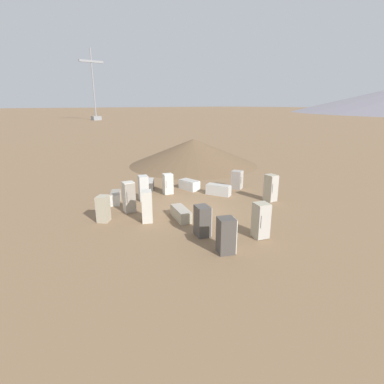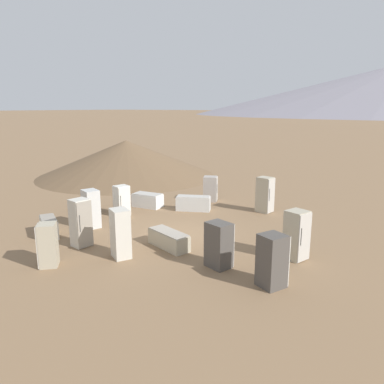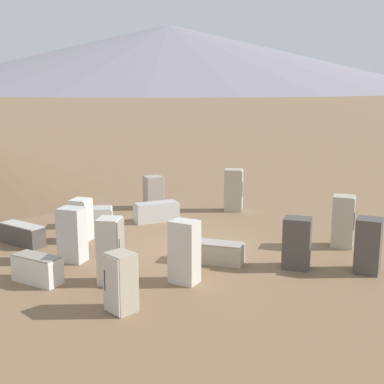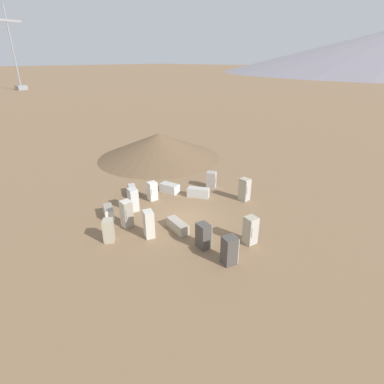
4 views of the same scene
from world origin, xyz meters
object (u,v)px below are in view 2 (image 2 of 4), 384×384
at_px(discarded_fridge_14, 81,223).
at_px(discarded_fridge_5, 48,245).
at_px(discarded_fridge_6, 89,205).
at_px(discarded_fridge_7, 122,201).
at_px(discarded_fridge_10, 265,195).
at_px(discarded_fridge_9, 169,239).
at_px(discarded_fridge_2, 211,189).
at_px(discarded_fridge_0, 91,209).
at_px(discarded_fridge_12, 272,261).
at_px(discarded_fridge_11, 193,203).
at_px(discarded_fridge_3, 120,233).
at_px(discarded_fridge_8, 297,235).
at_px(discarded_fridge_1, 148,200).
at_px(discarded_fridge_4, 49,227).
at_px(discarded_fridge_13, 219,245).

bearing_deg(discarded_fridge_14, discarded_fridge_5, 24.33).
bearing_deg(discarded_fridge_6, discarded_fridge_7, -44.62).
xyz_separation_m(discarded_fridge_7, discarded_fridge_10, (4.45, -5.53, 0.14)).
bearing_deg(discarded_fridge_9, discarded_fridge_2, -144.79).
height_order(discarded_fridge_0, discarded_fridge_12, discarded_fridge_0).
bearing_deg(discarded_fridge_0, discarded_fridge_11, -6.11).
distance_m(discarded_fridge_0, discarded_fridge_7, 2.07).
distance_m(discarded_fridge_3, discarded_fridge_8, 6.12).
relative_size(discarded_fridge_11, discarded_fridge_14, 1.00).
xyz_separation_m(discarded_fridge_1, discarded_fridge_5, (-7.63, -2.15, 0.37)).
xyz_separation_m(discarded_fridge_4, discarded_fridge_5, (-1.87, -2.55, 0.35)).
xyz_separation_m(discarded_fridge_6, discarded_fridge_11, (3.07, -4.31, 0.03)).
relative_size(discarded_fridge_3, discarded_fridge_10, 0.99).
distance_m(discarded_fridge_4, discarded_fridge_13, 7.43).
relative_size(discarded_fridge_7, discarded_fridge_12, 0.93).
distance_m(discarded_fridge_1, discarded_fridge_2, 3.63).
distance_m(discarded_fridge_0, discarded_fridge_5, 4.13).
relative_size(discarded_fridge_3, discarded_fridge_14, 0.96).
relative_size(discarded_fridge_7, discarded_fridge_11, 0.81).
xyz_separation_m(discarded_fridge_3, discarded_fridge_8, (3.24, -5.19, -0.01)).
height_order(discarded_fridge_3, discarded_fridge_4, discarded_fridge_3).
bearing_deg(discarded_fridge_2, discarded_fridge_1, -60.44).
relative_size(discarded_fridge_6, discarded_fridge_14, 0.95).
xyz_separation_m(discarded_fridge_3, discarded_fridge_4, (-0.01, 4.03, -0.49)).
relative_size(discarded_fridge_5, discarded_fridge_6, 0.84).
distance_m(discarded_fridge_6, discarded_fridge_13, 9.11).
bearing_deg(discarded_fridge_11, discarded_fridge_0, 130.53).
distance_m(discarded_fridge_10, discarded_fridge_11, 3.64).
bearing_deg(discarded_fridge_11, discarded_fridge_7, 114.15).
xyz_separation_m(discarded_fridge_7, discarded_fridge_8, (-0.56, -8.80, 0.12)).
bearing_deg(discarded_fridge_8, discarded_fridge_11, -98.20).
bearing_deg(discarded_fridge_4, discarded_fridge_7, 22.89).
xyz_separation_m(discarded_fridge_2, discarded_fridge_13, (-7.48, -4.79, 0.06)).
distance_m(discarded_fridge_5, discarded_fridge_9, 4.26).
relative_size(discarded_fridge_3, discarded_fridge_7, 1.18).
relative_size(discarded_fridge_7, discarded_fridge_8, 0.86).
bearing_deg(discarded_fridge_9, discarded_fridge_11, -140.10).
xyz_separation_m(discarded_fridge_2, discarded_fridge_10, (-0.42, -3.42, 0.19)).
relative_size(discarded_fridge_1, discarded_fridge_9, 0.84).
bearing_deg(discarded_fridge_13, discarded_fridge_3, -142.94).
xyz_separation_m(discarded_fridge_9, discarded_fridge_14, (-1.70, 2.86, 0.60)).
relative_size(discarded_fridge_1, discarded_fridge_11, 0.89).
xyz_separation_m(discarded_fridge_2, discarded_fridge_8, (-5.43, -6.69, 0.17)).
relative_size(discarded_fridge_4, discarded_fridge_12, 0.95).
relative_size(discarded_fridge_4, discarded_fridge_11, 0.83).
bearing_deg(discarded_fridge_11, discarded_fridge_14, 148.84).
relative_size(discarded_fridge_1, discarded_fridge_14, 0.89).
height_order(discarded_fridge_5, discarded_fridge_13, discarded_fridge_13).
bearing_deg(discarded_fridge_3, discarded_fridge_5, 169.73).
xyz_separation_m(discarded_fridge_3, discarded_fridge_11, (6.50, 1.22, -0.50)).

